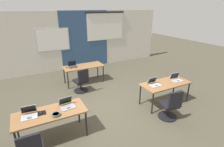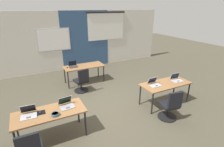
# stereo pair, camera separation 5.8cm
# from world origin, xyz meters

# --- Properties ---
(ground_plane) EXTENTS (24.00, 24.00, 0.00)m
(ground_plane) POSITION_xyz_m (0.00, 0.00, 0.00)
(ground_plane) COLOR #4C4738
(back_wall_assembly) EXTENTS (10.00, 0.27, 2.80)m
(back_wall_assembly) POSITION_xyz_m (0.03, 4.20, 1.41)
(back_wall_assembly) COLOR silver
(back_wall_assembly) RESTS_ON ground
(desk_near_left) EXTENTS (1.60, 0.70, 0.72)m
(desk_near_left) POSITION_xyz_m (-1.75, -0.60, 0.66)
(desk_near_left) COLOR olive
(desk_near_left) RESTS_ON ground
(desk_near_right) EXTENTS (1.60, 0.70, 0.72)m
(desk_near_right) POSITION_xyz_m (1.75, -0.60, 0.66)
(desk_near_right) COLOR olive
(desk_near_right) RESTS_ON ground
(desk_far_center) EXTENTS (1.60, 0.70, 0.72)m
(desk_far_center) POSITION_xyz_m (0.00, 2.20, 0.66)
(desk_far_center) COLOR olive
(desk_far_center) RESTS_ON ground
(laptop_near_right_end) EXTENTS (0.36, 0.33, 0.23)m
(laptop_near_right_end) POSITION_xyz_m (2.21, -0.59, 0.77)
(laptop_near_right_end) COLOR #B7B7BC
(laptop_near_right_end) RESTS_ON desk_near_right
(laptop_far_left) EXTENTS (0.33, 0.28, 0.23)m
(laptop_far_left) POSITION_xyz_m (-0.41, 2.28, 0.77)
(laptop_far_left) COLOR #333338
(laptop_far_left) RESTS_ON desk_far_center
(mouse_far_left) EXTENTS (0.06, 0.10, 0.03)m
(mouse_far_left) POSITION_xyz_m (-0.66, 2.26, 0.74)
(mouse_far_left) COLOR black
(mouse_far_left) RESTS_ON desk_far_center
(chair_far_left) EXTENTS (0.52, 0.57, 0.92)m
(chair_far_left) POSITION_xyz_m (-0.37, 1.41, 0.38)
(chair_far_left) COLOR black
(chair_far_left) RESTS_ON ground
(laptop_near_left_inner) EXTENTS (0.36, 0.35, 0.22)m
(laptop_near_left_inner) POSITION_xyz_m (-1.34, -0.54, 0.77)
(laptop_near_left_inner) COLOR #9E9EA3
(laptop_near_left_inner) RESTS_ON desk_near_left
(laptop_near_left_end) EXTENTS (0.35, 0.34, 0.22)m
(laptop_near_left_end) POSITION_xyz_m (-2.18, -0.54, 0.77)
(laptop_near_left_end) COLOR #B7B7BC
(laptop_near_left_end) RESTS_ON desk_near_left
(mousepad_near_left_end) EXTENTS (0.22, 0.19, 0.00)m
(mousepad_near_left_end) POSITION_xyz_m (-1.94, -0.55, 0.72)
(mousepad_near_left_end) COLOR black
(mousepad_near_left_end) RESTS_ON desk_near_left
(mouse_near_left_end) EXTENTS (0.07, 0.11, 0.03)m
(mouse_near_left_end) POSITION_xyz_m (-1.94, -0.55, 0.74)
(mouse_near_left_end) COLOR black
(mouse_near_left_end) RESTS_ON mousepad_near_left_end
(laptop_near_right_inner) EXTENTS (0.33, 0.32, 0.22)m
(laptop_near_right_inner) POSITION_xyz_m (1.34, -0.54, 0.77)
(laptop_near_right_inner) COLOR #B7B7BC
(laptop_near_right_inner) RESTS_ON desk_near_right
(chair_near_right_inner) EXTENTS (0.52, 0.57, 0.92)m
(chair_near_right_inner) POSITION_xyz_m (1.28, -1.31, 0.38)
(chair_near_right_inner) COLOR black
(chair_near_right_inner) RESTS_ON ground
(snack_bowl) EXTENTS (0.18, 0.18, 0.06)m
(snack_bowl) POSITION_xyz_m (-1.65, -0.80, 0.76)
(snack_bowl) COLOR #3D6070
(snack_bowl) RESTS_ON desk_near_left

